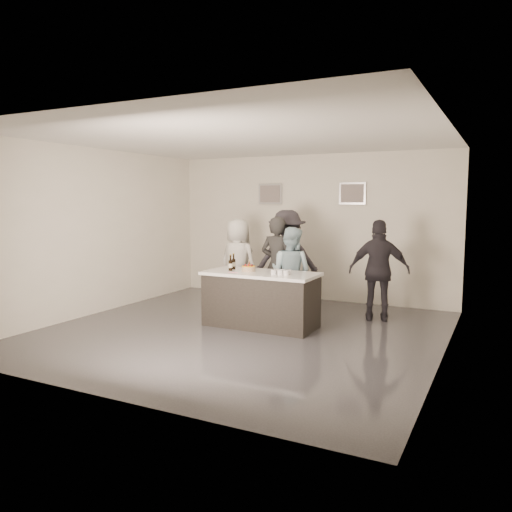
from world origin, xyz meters
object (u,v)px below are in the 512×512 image
cake (249,269)px  person_main_black (277,265)px  beer_bottle_a (234,262)px  person_main_blue (291,272)px  beer_bottle_b (231,263)px  person_guest_right (379,270)px  person_guest_back (287,259)px  bar_counter (261,299)px  person_guest_left (238,262)px

cake → person_main_black: (0.09, 0.96, -0.05)m
cake → beer_bottle_a: beer_bottle_a is taller
person_main_blue → beer_bottle_b: bearing=57.9°
cake → person_main_blue: (0.40, 0.85, -0.14)m
person_guest_right → person_guest_back: person_guest_back is taller
bar_counter → person_main_black: 1.07m
beer_bottle_a → person_guest_left: person_guest_left is taller
beer_bottle_a → person_main_blue: bearing=45.3°
cake → person_main_black: person_main_black is taller
beer_bottle_a → cake: bearing=-17.1°
person_guest_left → person_guest_back: 0.98m
bar_counter → person_guest_right: bearing=38.5°
bar_counter → cake: cake is taller
beer_bottle_b → person_main_blue: size_ratio=0.16×
beer_bottle_a → person_guest_back: (0.39, 1.38, -0.09)m
beer_bottle_b → person_guest_left: 1.50m
beer_bottle_b → person_guest_back: person_guest_back is taller
beer_bottle_b → bar_counter: bearing=7.2°
bar_counter → beer_bottle_b: beer_bottle_b is taller
cake → person_guest_back: 1.49m
cake → person_guest_back: bearing=88.2°
cake → person_guest_left: 1.59m
beer_bottle_b → person_main_blue: 1.18m
beer_bottle_a → bar_counter: bearing=-10.6°
person_guest_back → beer_bottle_b: bearing=58.2°
person_main_black → beer_bottle_b: bearing=71.5°
bar_counter → cake: size_ratio=8.23×
person_main_black → person_guest_left: person_main_black is taller
person_guest_back → person_guest_right: bearing=154.5°
person_main_black → person_guest_right: 1.79m
bar_counter → beer_bottle_a: beer_bottle_a is taller
bar_counter → person_guest_back: (-0.18, 1.49, 0.49)m
cake → person_guest_left: size_ratio=0.13×
bar_counter → cake: bearing=179.7°
cake → person_main_blue: person_main_blue is taller
person_main_black → person_guest_back: size_ratio=0.95×
cake → person_guest_right: size_ratio=0.13×
bar_counter → person_guest_left: size_ratio=1.09×
person_main_black → person_main_blue: 0.34m
person_main_black → person_guest_right: size_ratio=1.02×
cake → beer_bottle_a: bearing=162.9°
person_main_black → cake: bearing=87.0°
beer_bottle_a → person_guest_right: person_guest_right is taller
beer_bottle_a → person_main_black: bearing=63.4°
cake → person_guest_left: person_guest_left is taller
person_guest_right → person_guest_back: size_ratio=0.92×
person_main_black → person_main_blue: (0.31, -0.11, -0.09)m
person_guest_left → person_guest_back: person_guest_back is taller
beer_bottle_a → person_guest_right: bearing=28.4°
person_guest_left → beer_bottle_a: bearing=124.2°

